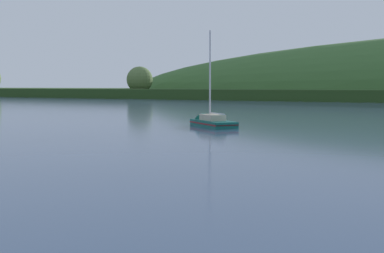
{
  "coord_description": "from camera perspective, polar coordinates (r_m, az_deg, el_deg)",
  "views": [
    {
      "loc": [
        12.08,
        13.97,
        4.71
      ],
      "look_at": [
        -7.88,
        44.8,
        1.88
      ],
      "focal_mm": 50.21,
      "sensor_mm": 36.0,
      "label": 1
    }
  ],
  "objects": [
    {
      "name": "sailboat_near_mooring",
      "position": [
        61.82,
        1.87,
        0.26
      ],
      "size": [
        8.33,
        6.98,
        12.15
      ],
      "rotation": [
        0.0,
        0.0,
        2.53
      ],
      "color": "#0F564C",
      "rests_on": "ground"
    }
  ]
}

